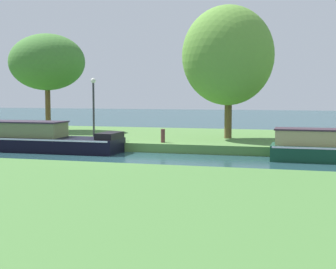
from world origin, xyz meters
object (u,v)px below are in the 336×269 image
object	(u,v)px
black_narrowboat	(7,137)
willow_tree_left	(47,62)
mooring_post_near	(163,136)
lamp_post	(93,101)
willow_tree_centre	(228,56)

from	to	relation	value
black_narrowboat	willow_tree_left	distance (m)	7.95
willow_tree_left	mooring_post_near	size ratio (longest dim) A/B	9.41
mooring_post_near	lamp_post	bearing A→B (deg)	167.15
willow_tree_centre	mooring_post_near	xyz separation A→B (m)	(-2.53, -2.59, -3.76)
black_narrowboat	mooring_post_near	xyz separation A→B (m)	(7.18, 1.47, 0.09)
willow_tree_centre	mooring_post_near	bearing A→B (deg)	-134.35
willow_tree_centre	black_narrowboat	bearing A→B (deg)	-157.31
black_narrowboat	willow_tree_centre	bearing A→B (deg)	22.69
mooring_post_near	black_narrowboat	bearing A→B (deg)	-168.44
black_narrowboat	willow_tree_left	world-z (taller)	willow_tree_left
black_narrowboat	lamp_post	world-z (taller)	lamp_post
lamp_post	willow_tree_centre	bearing A→B (deg)	15.20
willow_tree_centre	lamp_post	distance (m)	6.93
willow_tree_left	willow_tree_centre	size ratio (longest dim) A/B	0.89
black_narrowboat	willow_tree_centre	world-z (taller)	willow_tree_centre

